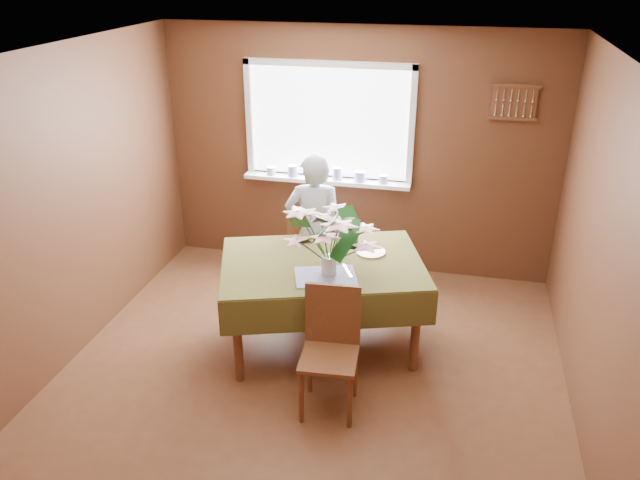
% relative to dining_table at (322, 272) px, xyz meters
% --- Properties ---
extents(floor, '(4.50, 4.50, 0.00)m').
position_rel_dining_table_xyz_m(floor, '(0.01, -0.67, -0.70)').
color(floor, brown).
rests_on(floor, ground).
extents(ceiling, '(4.50, 4.50, 0.00)m').
position_rel_dining_table_xyz_m(ceiling, '(0.01, -0.67, 1.80)').
color(ceiling, white).
rests_on(ceiling, wall_back).
extents(wall_back, '(4.00, 0.00, 4.00)m').
position_rel_dining_table_xyz_m(wall_back, '(0.01, 1.58, 0.55)').
color(wall_back, brown).
rests_on(wall_back, floor).
extents(wall_left, '(0.00, 4.50, 4.50)m').
position_rel_dining_table_xyz_m(wall_left, '(-1.99, -0.67, 0.55)').
color(wall_left, brown).
rests_on(wall_left, floor).
extents(wall_right, '(0.00, 4.50, 4.50)m').
position_rel_dining_table_xyz_m(wall_right, '(2.01, -0.67, 0.55)').
color(wall_right, brown).
rests_on(wall_right, floor).
extents(window_assembly, '(1.72, 0.20, 1.22)m').
position_rel_dining_table_xyz_m(window_assembly, '(-0.29, 1.53, 0.65)').
color(window_assembly, white).
rests_on(window_assembly, wall_back).
extents(spoon_rack, '(0.44, 0.05, 0.33)m').
position_rel_dining_table_xyz_m(spoon_rack, '(1.46, 1.55, 1.15)').
color(spoon_rack, brown).
rests_on(spoon_rack, wall_back).
extents(dining_table, '(1.92, 1.59, 0.81)m').
position_rel_dining_table_xyz_m(dining_table, '(0.00, 0.00, 0.00)').
color(dining_table, brown).
rests_on(dining_table, floor).
extents(chair_far, '(0.47, 0.47, 0.90)m').
position_rel_dining_table_xyz_m(chair_far, '(-0.33, 0.81, -0.21)').
color(chair_far, brown).
rests_on(chair_far, floor).
extents(chair_near, '(0.43, 0.44, 0.95)m').
position_rel_dining_table_xyz_m(chair_near, '(0.23, -0.74, -0.18)').
color(chair_near, brown).
rests_on(chair_near, floor).
extents(seated_woman, '(0.60, 0.45, 1.49)m').
position_rel_dining_table_xyz_m(seated_woman, '(-0.24, 0.72, 0.04)').
color(seated_woman, white).
rests_on(seated_woman, floor).
extents(flower_bouquet, '(0.63, 0.63, 0.54)m').
position_rel_dining_table_xyz_m(flower_bouquet, '(0.10, -0.20, 0.45)').
color(flower_bouquet, white).
rests_on(flower_bouquet, dining_table).
extents(side_plate, '(0.31, 0.31, 0.01)m').
position_rel_dining_table_xyz_m(side_plate, '(0.36, 0.26, 0.10)').
color(side_plate, white).
rests_on(side_plate, dining_table).
extents(table_knife, '(0.12, 0.21, 0.00)m').
position_rel_dining_table_xyz_m(table_knife, '(0.23, -0.13, 0.11)').
color(table_knife, silver).
rests_on(table_knife, dining_table).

